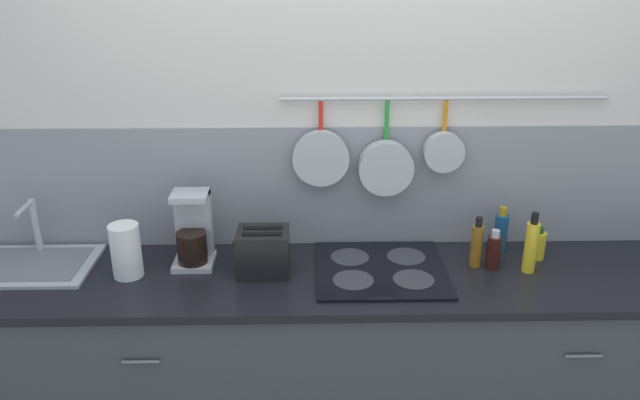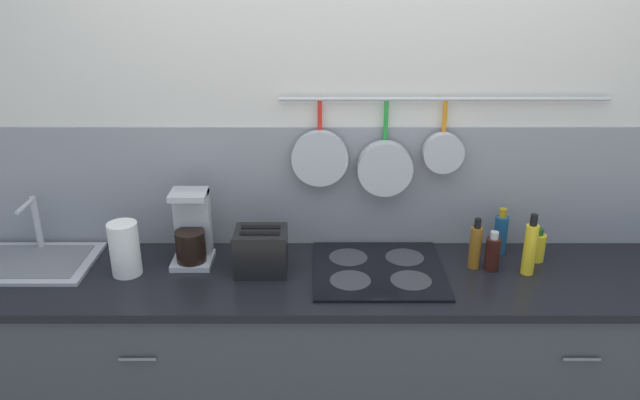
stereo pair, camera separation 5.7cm
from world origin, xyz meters
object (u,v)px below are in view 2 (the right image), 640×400
object	(u,v)px
toaster	(264,251)
bottle_cooking_wine	(533,248)
bottle_vinegar	(478,246)
bottle_sesame_oil	(540,247)
paper_towel_roll	(128,248)
coffee_maker	(195,233)
bottle_olive_oil	(503,234)
bottle_hot_sauce	(495,253)

from	to	relation	value
toaster	bottle_cooking_wine	size ratio (longest dim) A/B	0.87
bottle_vinegar	bottle_cooking_wine	xyz separation A→B (m)	(0.20, -0.05, 0.02)
toaster	bottle_sesame_oil	xyz separation A→B (m)	(1.15, 0.10, -0.03)
paper_towel_roll	coffee_maker	xyz separation A→B (m)	(0.25, 0.11, 0.02)
coffee_maker	bottle_cooking_wine	size ratio (longest dim) A/B	1.21
paper_towel_roll	bottle_olive_oil	bearing A→B (deg)	6.78
toaster	bottle_hot_sauce	bearing A→B (deg)	0.80
toaster	bottle_cooking_wine	bearing A→B (deg)	-0.99
bottle_olive_oil	bottle_hot_sauce	bearing A→B (deg)	-115.38
paper_towel_roll	coffee_maker	bearing A→B (deg)	23.79
bottle_vinegar	bottle_cooking_wine	world-z (taller)	bottle_cooking_wine
paper_towel_roll	bottle_vinegar	bearing A→B (deg)	2.22
bottle_hot_sauce	paper_towel_roll	bearing A→B (deg)	-178.66
bottle_vinegar	bottle_sesame_oil	xyz separation A→B (m)	(0.28, 0.06, -0.03)
toaster	bottle_vinegar	distance (m)	0.87
toaster	bottle_cooking_wine	xyz separation A→B (m)	(1.08, -0.02, 0.02)
bottle_sesame_oil	toaster	bearing A→B (deg)	-175.20
paper_towel_roll	toaster	xyz separation A→B (m)	(0.54, 0.02, -0.02)
coffee_maker	toaster	xyz separation A→B (m)	(0.29, -0.09, -0.04)
coffee_maker	bottle_olive_oil	world-z (taller)	coffee_maker
paper_towel_roll	toaster	bearing A→B (deg)	2.29
coffee_maker	bottle_hot_sauce	xyz separation A→B (m)	(1.23, -0.07, -0.05)
coffee_maker	bottle_vinegar	distance (m)	1.17
paper_towel_roll	bottle_olive_oil	size ratio (longest dim) A/B	1.07
coffee_maker	bottle_cooking_wine	world-z (taller)	coffee_maker
bottle_sesame_oil	paper_towel_roll	bearing A→B (deg)	-176.00
bottle_olive_oil	bottle_sesame_oil	distance (m)	0.16
bottle_vinegar	bottle_sesame_oil	size ratio (longest dim) A/B	1.51
bottle_sesame_oil	bottle_vinegar	bearing A→B (deg)	-167.06
bottle_vinegar	bottle_olive_oil	bearing A→B (deg)	43.30
toaster	bottle_olive_oil	size ratio (longest dim) A/B	1.09
bottle_cooking_wine	bottle_sesame_oil	size ratio (longest dim) A/B	1.80
bottle_hot_sauce	bottle_olive_oil	distance (m)	0.17
toaster	bottle_olive_oil	xyz separation A→B (m)	(1.01, 0.16, 0.00)
toaster	bottle_sesame_oil	bearing A→B (deg)	4.80
bottle_olive_oil	bottle_sesame_oil	bearing A→B (deg)	-25.59
paper_towel_roll	bottle_olive_oil	world-z (taller)	paper_towel_roll
bottle_vinegar	bottle_cooking_wine	size ratio (longest dim) A/B	0.84
bottle_vinegar	bottle_olive_oil	distance (m)	0.19
coffee_maker	bottle_hot_sauce	bearing A→B (deg)	-3.47
paper_towel_roll	bottle_cooking_wine	distance (m)	1.62
bottle_vinegar	toaster	bearing A→B (deg)	-177.83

